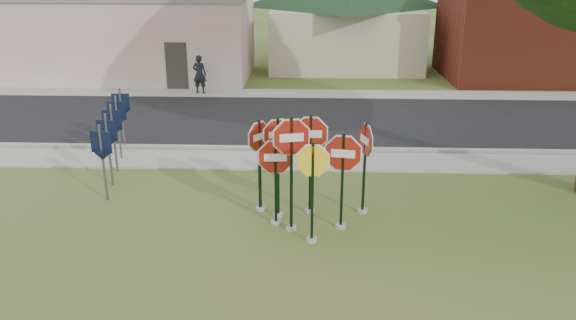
{
  "coord_description": "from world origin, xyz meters",
  "views": [
    {
      "loc": [
        0.12,
        -10.42,
        5.85
      ],
      "look_at": [
        -0.37,
        2.0,
        1.33
      ],
      "focal_mm": 35.0,
      "sensor_mm": 36.0,
      "label": 1
    }
  ],
  "objects_px": {
    "stop_sign_center": "(291,157)",
    "stop_sign_left": "(276,171)",
    "pedestrian": "(200,74)",
    "stop_sign_yellow": "(313,181)"
  },
  "relations": [
    {
      "from": "stop_sign_left",
      "to": "stop_sign_center",
      "type": "bearing_deg",
      "value": -37.41
    },
    {
      "from": "stop_sign_center",
      "to": "pedestrian",
      "type": "xyz_separation_m",
      "value": [
        -4.54,
        13.17,
        -0.84
      ]
    },
    {
      "from": "pedestrian",
      "to": "stop_sign_center",
      "type": "bearing_deg",
      "value": 118.35
    },
    {
      "from": "stop_sign_center",
      "to": "stop_sign_yellow",
      "type": "bearing_deg",
      "value": -49.75
    },
    {
      "from": "pedestrian",
      "to": "stop_sign_yellow",
      "type": "bearing_deg",
      "value": 119.37
    },
    {
      "from": "stop_sign_center",
      "to": "stop_sign_left",
      "type": "bearing_deg",
      "value": 142.59
    },
    {
      "from": "stop_sign_center",
      "to": "stop_sign_yellow",
      "type": "distance_m",
      "value": 0.79
    },
    {
      "from": "stop_sign_center",
      "to": "stop_sign_yellow",
      "type": "relative_size",
      "value": 1.17
    },
    {
      "from": "stop_sign_yellow",
      "to": "stop_sign_left",
      "type": "distance_m",
      "value": 1.17
    },
    {
      "from": "stop_sign_yellow",
      "to": "pedestrian",
      "type": "xyz_separation_m",
      "value": [
        -5.01,
        13.71,
        -0.5
      ]
    }
  ]
}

